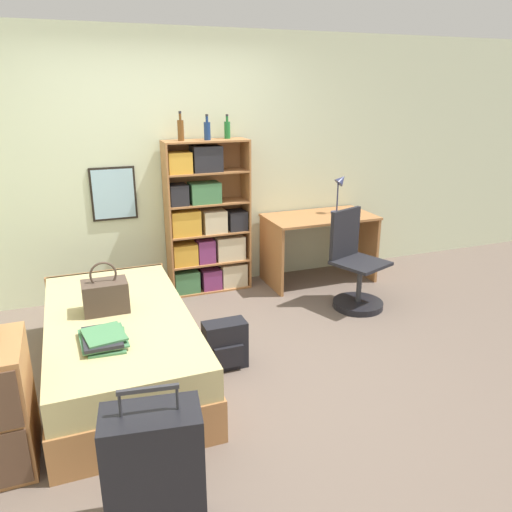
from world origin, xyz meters
name	(u,v)px	position (x,y,z in m)	size (l,w,h in m)	color
ground_plane	(209,360)	(0.00, 0.00, 0.00)	(14.00, 14.00, 0.00)	#66564C
wall_back	(161,167)	(0.00, 1.62, 1.30)	(10.00, 0.09, 2.60)	beige
bed	(120,345)	(-0.67, 0.02, 0.25)	(1.01, 1.97, 0.51)	#A36B3D
handbag	(105,296)	(-0.73, 0.09, 0.63)	(0.32, 0.21, 0.38)	#47382D
book_stack_on_bed	(104,338)	(-0.79, -0.41, 0.54)	(0.30, 0.39, 0.07)	#427A4C
suitcase	(155,473)	(-0.67, -1.46, 0.34)	(0.49, 0.32, 0.80)	black
bookcase	(205,226)	(0.38, 1.42, 0.70)	(0.84, 0.29, 1.57)	#A36B3D
bottle_green	(181,129)	(0.17, 1.42, 1.67)	(0.06, 0.06, 0.27)	brown
bottle_brown	(207,130)	(0.43, 1.39, 1.66)	(0.06, 0.06, 0.24)	navy
bottle_clear	(227,129)	(0.65, 1.47, 1.66)	(0.06, 0.06, 0.23)	#1E6B2D
desk	(319,236)	(1.61, 1.25, 0.51)	(1.17, 0.65, 0.74)	#A36B3D
desk_lamp	(340,186)	(1.87, 1.29, 1.04)	(0.18, 0.13, 0.44)	navy
desk_chair	(355,277)	(1.62, 0.50, 0.30)	(0.57, 0.57, 0.95)	black
backpack	(225,345)	(0.09, -0.14, 0.18)	(0.33, 0.20, 0.37)	black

